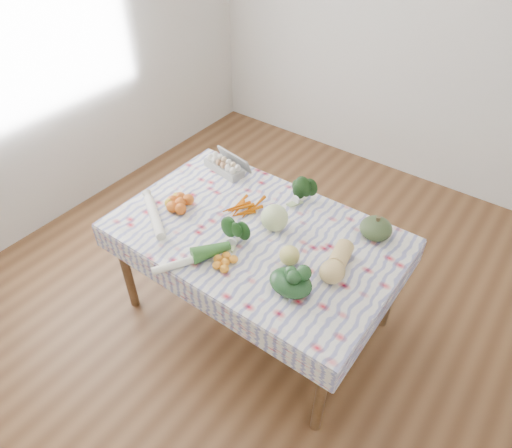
% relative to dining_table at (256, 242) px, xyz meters
% --- Properties ---
extents(ground, '(4.50, 4.50, 0.00)m').
position_rel_dining_table_xyz_m(ground, '(0.00, 0.00, -0.68)').
color(ground, brown).
rests_on(ground, ground).
extents(wall_back, '(4.00, 0.04, 2.80)m').
position_rel_dining_table_xyz_m(wall_back, '(0.00, 2.25, 0.72)').
color(wall_back, silver).
rests_on(wall_back, ground).
extents(dining_table, '(1.60, 1.00, 0.75)m').
position_rel_dining_table_xyz_m(dining_table, '(0.00, 0.00, 0.00)').
color(dining_table, brown).
rests_on(dining_table, ground).
extents(tablecloth, '(1.66, 1.06, 0.01)m').
position_rel_dining_table_xyz_m(tablecloth, '(0.00, 0.00, 0.08)').
color(tablecloth, white).
rests_on(tablecloth, dining_table).
extents(egg_carton, '(0.32, 0.17, 0.08)m').
position_rel_dining_table_xyz_m(egg_carton, '(-0.55, 0.37, 0.12)').
color(egg_carton, '#9E9D99').
rests_on(egg_carton, tablecloth).
extents(carrot_bunch, '(0.24, 0.23, 0.04)m').
position_rel_dining_table_xyz_m(carrot_bunch, '(-0.17, 0.12, 0.10)').
color(carrot_bunch, '#C95501').
rests_on(carrot_bunch, tablecloth).
extents(kale_bunch, '(0.18, 0.16, 0.13)m').
position_rel_dining_table_xyz_m(kale_bunch, '(0.06, 0.40, 0.15)').
color(kale_bunch, black).
rests_on(kale_bunch, tablecloth).
extents(kabocha_squash, '(0.22, 0.22, 0.12)m').
position_rel_dining_table_xyz_m(kabocha_squash, '(0.58, 0.37, 0.14)').
color(kabocha_squash, '#3A4D28').
rests_on(kabocha_squash, tablecloth).
extents(cabbage, '(0.19, 0.19, 0.16)m').
position_rel_dining_table_xyz_m(cabbage, '(0.07, 0.09, 0.16)').
color(cabbage, '#C6D991').
rests_on(cabbage, tablecloth).
extents(butternut_squash, '(0.18, 0.31, 0.13)m').
position_rel_dining_table_xyz_m(butternut_squash, '(0.53, 0.01, 0.15)').
color(butternut_squash, tan).
rests_on(butternut_squash, tablecloth).
extents(orange_cluster, '(0.28, 0.28, 0.08)m').
position_rel_dining_table_xyz_m(orange_cluster, '(-0.51, -0.10, 0.12)').
color(orange_cluster, '#D95F18').
rests_on(orange_cluster, tablecloth).
extents(broccoli, '(0.20, 0.20, 0.11)m').
position_rel_dining_table_xyz_m(broccoli, '(-0.05, -0.14, 0.14)').
color(broccoli, '#184315').
rests_on(broccoli, tablecloth).
extents(mandarin_cluster, '(0.18, 0.18, 0.05)m').
position_rel_dining_table_xyz_m(mandarin_cluster, '(0.03, -0.32, 0.11)').
color(mandarin_cluster, orange).
rests_on(mandarin_cluster, tablecloth).
extents(grapefruit, '(0.13, 0.13, 0.11)m').
position_rel_dining_table_xyz_m(grapefruit, '(0.30, -0.10, 0.14)').
color(grapefruit, '#DACC67').
rests_on(grapefruit, tablecloth).
extents(spinach_bag, '(0.24, 0.19, 0.10)m').
position_rel_dining_table_xyz_m(spinach_bag, '(0.40, -0.25, 0.13)').
color(spinach_bag, '#163518').
rests_on(spinach_bag, tablecloth).
extents(daikon, '(0.37, 0.27, 0.06)m').
position_rel_dining_table_xyz_m(daikon, '(-0.55, -0.28, 0.11)').
color(daikon, white).
rests_on(daikon, tablecloth).
extents(leek, '(0.26, 0.39, 0.05)m').
position_rel_dining_table_xyz_m(leek, '(-0.13, -0.42, 0.11)').
color(leek, white).
rests_on(leek, tablecloth).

